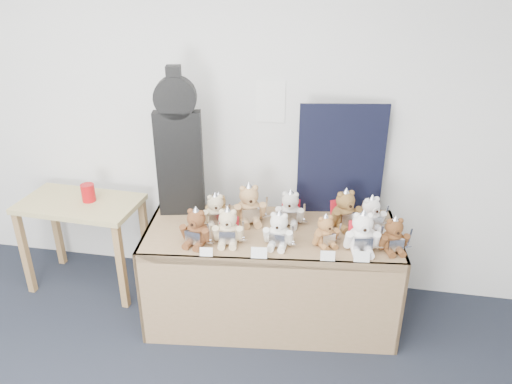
% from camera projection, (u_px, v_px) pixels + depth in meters
% --- Properties ---
extents(room_shell, '(6.00, 6.00, 6.00)m').
position_uv_depth(room_shell, '(270.00, 102.00, 3.54)').
color(room_shell, white).
rests_on(room_shell, floor).
extents(display_table, '(1.79, 0.92, 0.72)m').
position_uv_depth(display_table, '(271.00, 256.00, 3.39)').
color(display_table, olive).
rests_on(display_table, floor).
extents(side_table, '(0.91, 0.54, 0.74)m').
position_uv_depth(side_table, '(82.00, 216.00, 3.79)').
color(side_table, '#93814F').
rests_on(side_table, floor).
extents(guitar_case, '(0.33, 0.16, 1.06)m').
position_uv_depth(guitar_case, '(179.00, 145.00, 3.41)').
color(guitar_case, black).
rests_on(guitar_case, display_table).
extents(navy_board, '(0.60, 0.12, 0.80)m').
position_uv_depth(navy_board, '(341.00, 160.00, 3.47)').
color(navy_board, black).
rests_on(navy_board, display_table).
extents(red_cup, '(0.10, 0.10, 0.13)m').
position_uv_depth(red_cup, '(88.00, 193.00, 3.72)').
color(red_cup, '#AC0B10').
rests_on(red_cup, side_table).
extents(teddy_front_far_left, '(0.23, 0.20, 0.28)m').
position_uv_depth(teddy_front_far_left, '(196.00, 228.00, 3.19)').
color(teddy_front_far_left, brown).
rests_on(teddy_front_far_left, display_table).
extents(teddy_front_left, '(0.23, 0.20, 0.28)m').
position_uv_depth(teddy_front_left, '(228.00, 228.00, 3.20)').
color(teddy_front_left, beige).
rests_on(teddy_front_left, display_table).
extents(teddy_front_centre, '(0.22, 0.18, 0.27)m').
position_uv_depth(teddy_front_centre, '(279.00, 231.00, 3.17)').
color(teddy_front_centre, white).
rests_on(teddy_front_centre, display_table).
extents(teddy_front_right, '(0.20, 0.19, 0.24)m').
position_uv_depth(teddy_front_right, '(325.00, 232.00, 3.19)').
color(teddy_front_right, '#A36E3E').
rests_on(teddy_front_right, display_table).
extents(teddy_front_far_right, '(0.25, 0.22, 0.30)m').
position_uv_depth(teddy_front_far_right, '(362.00, 234.00, 3.11)').
color(teddy_front_far_right, white).
rests_on(teddy_front_far_right, display_table).
extents(teddy_front_end, '(0.22, 0.20, 0.26)m').
position_uv_depth(teddy_front_end, '(394.00, 236.00, 3.12)').
color(teddy_front_end, brown).
rests_on(teddy_front_end, display_table).
extents(teddy_back_left, '(0.22, 0.20, 0.26)m').
position_uv_depth(teddy_back_left, '(216.00, 211.00, 3.42)').
color(teddy_back_left, beige).
rests_on(teddy_back_left, display_table).
extents(teddy_back_centre_left, '(0.26, 0.25, 0.32)m').
position_uv_depth(teddy_back_centre_left, '(249.00, 205.00, 3.45)').
color(teddy_back_centre_left, tan).
rests_on(teddy_back_centre_left, display_table).
extents(teddy_back_centre_right, '(0.22, 0.19, 0.27)m').
position_uv_depth(teddy_back_centre_right, '(290.00, 209.00, 3.44)').
color(teddy_back_centre_right, beige).
rests_on(teddy_back_centre_right, display_table).
extents(teddy_back_right, '(0.25, 0.24, 0.30)m').
position_uv_depth(teddy_back_right, '(345.00, 210.00, 3.40)').
color(teddy_back_right, brown).
rests_on(teddy_back_right, display_table).
extents(teddy_back_end, '(0.23, 0.22, 0.28)m').
position_uv_depth(teddy_back_end, '(371.00, 215.00, 3.36)').
color(teddy_back_end, white).
rests_on(teddy_back_end, display_table).
extents(teddy_back_far_left, '(0.19, 0.18, 0.24)m').
position_uv_depth(teddy_back_far_left, '(218.00, 209.00, 3.47)').
color(teddy_back_far_left, '#987547').
rests_on(teddy_back_far_left, display_table).
extents(entry_card_a, '(0.08, 0.03, 0.06)m').
position_uv_depth(entry_card_a, '(206.00, 252.00, 3.09)').
color(entry_card_a, white).
rests_on(entry_card_a, display_table).
extents(entry_card_b, '(0.10, 0.03, 0.07)m').
position_uv_depth(entry_card_b, '(259.00, 253.00, 3.07)').
color(entry_card_b, white).
rests_on(entry_card_b, display_table).
extents(entry_card_c, '(0.09, 0.03, 0.06)m').
position_uv_depth(entry_card_c, '(328.00, 256.00, 3.04)').
color(entry_card_c, white).
rests_on(entry_card_c, display_table).
extents(entry_card_d, '(0.10, 0.03, 0.07)m').
position_uv_depth(entry_card_d, '(362.00, 257.00, 3.03)').
color(entry_card_d, white).
rests_on(entry_card_d, display_table).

